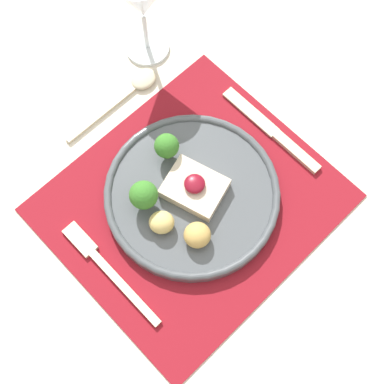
# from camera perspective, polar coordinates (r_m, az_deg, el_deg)

# --- Properties ---
(ground_plane) EXTENTS (8.00, 8.00, 0.00)m
(ground_plane) POSITION_cam_1_polar(r_m,az_deg,el_deg) (1.54, -0.02, -10.53)
(ground_plane) COLOR brown
(dining_table) EXTENTS (1.42, 1.10, 0.74)m
(dining_table) POSITION_cam_1_polar(r_m,az_deg,el_deg) (0.90, -0.04, -2.93)
(dining_table) COLOR beige
(dining_table) RESTS_ON ground_plane
(placemat) EXTENTS (0.41, 0.36, 0.00)m
(placemat) POSITION_cam_1_polar(r_m,az_deg,el_deg) (0.82, -0.04, -1.15)
(placemat) COLOR maroon
(placemat) RESTS_ON dining_table
(dinner_plate) EXTENTS (0.27, 0.27, 0.07)m
(dinner_plate) POSITION_cam_1_polar(r_m,az_deg,el_deg) (0.81, -0.26, -0.19)
(dinner_plate) COLOR #4C5156
(dinner_plate) RESTS_ON placemat
(fork) EXTENTS (0.02, 0.20, 0.01)m
(fork) POSITION_cam_1_polar(r_m,az_deg,el_deg) (0.80, -9.28, -7.82)
(fork) COLOR beige
(fork) RESTS_ON placemat
(knife) EXTENTS (0.02, 0.20, 0.01)m
(knife) POSITION_cam_1_polar(r_m,az_deg,el_deg) (0.87, 9.07, 6.01)
(knife) COLOR beige
(knife) RESTS_ON placemat
(spoon) EXTENTS (0.18, 0.04, 0.01)m
(spoon) POSITION_cam_1_polar(r_m,az_deg,el_deg) (0.91, -6.47, 10.87)
(spoon) COLOR beige
(spoon) RESTS_ON dining_table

